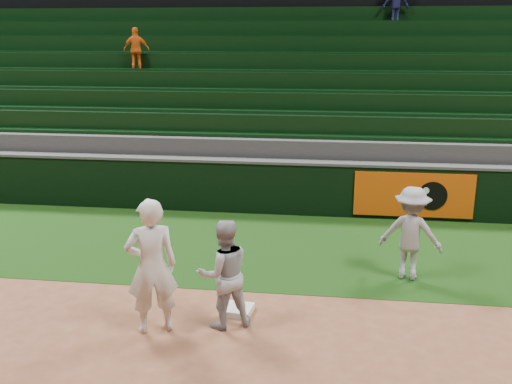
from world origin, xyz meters
The scene contains 8 objects.
ground centered at (0.00, 0.00, 0.00)m, with size 70.00×70.00×0.00m, color brown.
foul_grass centered at (0.00, 3.00, 0.00)m, with size 36.00×4.20×0.01m, color black.
first_base centered at (-0.15, 0.20, 0.05)m, with size 0.40×0.40×0.09m, color white.
first_baseman centered at (-1.24, -0.48, 0.97)m, with size 0.71×0.46×1.94m, color silver.
baserunner centered at (-0.29, -0.20, 0.79)m, with size 0.77×0.60×1.59m, color #A6A9B1.
base_coach centered at (2.52, 1.82, 0.81)m, with size 1.04×0.60×1.61m, color #9C9EAA.
field_wall centered at (0.03, 5.20, 0.63)m, with size 36.00×0.45×1.25m.
stadium_seating centered at (0.01, 8.97, 1.70)m, with size 36.00×5.95×5.60m.
Camera 1 is at (1.12, -7.47, 4.04)m, focal length 40.00 mm.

